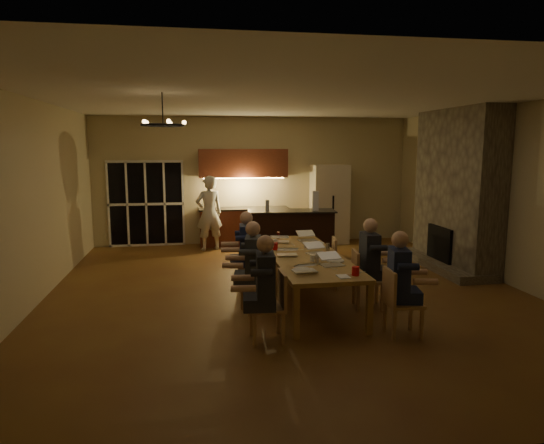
{
  "coord_description": "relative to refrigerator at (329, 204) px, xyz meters",
  "views": [
    {
      "loc": [
        -1.56,
        -7.79,
        2.45
      ],
      "look_at": [
        -0.23,
        0.3,
        1.18
      ],
      "focal_mm": 32.0,
      "sensor_mm": 36.0,
      "label": 1
    }
  ],
  "objects": [
    {
      "name": "laptop_d",
      "position": [
        -1.51,
        -4.56,
        -0.14
      ],
      "size": [
        0.38,
        0.35,
        0.23
      ],
      "primitive_type": null,
      "rotation": [
        0.0,
        0.0,
        0.25
      ],
      "color": "silver",
      "rests_on": "dining_table"
    },
    {
      "name": "bar_island",
      "position": [
        -1.33,
        -1.66,
        -0.46
      ],
      "size": [
        1.96,
        0.87,
        1.08
      ],
      "primitive_type": "cube",
      "rotation": [
        0.0,
        0.0,
        -0.1
      ],
      "color": "black",
      "rests_on": "ground"
    },
    {
      "name": "chair_left_far",
      "position": [
        -2.51,
        -3.9,
        -0.55
      ],
      "size": [
        0.44,
        0.44,
        0.89
      ],
      "primitive_type": null,
      "rotation": [
        0.0,
        0.0,
        -1.57
      ],
      "color": "tan",
      "rests_on": "ground"
    },
    {
      "name": "fireplace",
      "position": [
        1.8,
        -2.95,
        0.6
      ],
      "size": [
        0.58,
        2.5,
        3.2
      ],
      "primitive_type": "cube",
      "color": "#716959",
      "rests_on": "ground"
    },
    {
      "name": "redcup_near",
      "position": [
        -1.34,
        -5.93,
        -0.19
      ],
      "size": [
        0.1,
        0.1,
        0.12
      ],
      "primitive_type": "cylinder",
      "color": "#BC0C0E",
      "rests_on": "dining_table"
    },
    {
      "name": "bar_blender",
      "position": [
        -0.82,
        -1.76,
        0.29
      ],
      "size": [
        0.16,
        0.16,
        0.42
      ],
      "primitive_type": "cube",
      "rotation": [
        0.0,
        0.0,
        -0.25
      ],
      "color": "silver",
      "rests_on": "bar_island"
    },
    {
      "name": "kitchenette",
      "position": [
        -2.2,
        0.05,
        0.2
      ],
      "size": [
        2.24,
        0.68,
        2.4
      ],
      "primitive_type": null,
      "color": "brown",
      "rests_on": "ground"
    },
    {
      "name": "notepad",
      "position": [
        -1.52,
        -5.98,
        -0.24
      ],
      "size": [
        0.15,
        0.21,
        0.01
      ],
      "primitive_type": "cube",
      "rotation": [
        0.0,
        0.0,
        0.04
      ],
      "color": "white",
      "rests_on": "dining_table"
    },
    {
      "name": "standing_person",
      "position": [
        -3.08,
        -0.42,
        -0.11
      ],
      "size": [
        0.74,
        0.59,
        1.78
      ],
      "primitive_type": "imported",
      "rotation": [
        0.0,
        0.0,
        3.42
      ],
      "color": "silver",
      "rests_on": "ground"
    },
    {
      "name": "can_cola",
      "position": [
        -1.89,
        -3.13,
        -0.19
      ],
      "size": [
        0.06,
        0.06,
        0.12
      ],
      "primitive_type": "cylinder",
      "color": "#3F0F0C",
      "rests_on": "dining_table"
    },
    {
      "name": "person_right_mid",
      "position": [
        -0.81,
        -5.04,
        -0.31
      ],
      "size": [
        0.64,
        0.64,
        1.38
      ],
      "primitive_type": null,
      "rotation": [
        0.0,
        0.0,
        1.5
      ],
      "color": "#23252E",
      "rests_on": "ground"
    },
    {
      "name": "chair_right_far",
      "position": [
        -0.86,
        -4.04,
        -0.55
      ],
      "size": [
        0.51,
        0.51,
        0.89
      ],
      "primitive_type": null,
      "rotation": [
        0.0,
        0.0,
        1.4
      ],
      "color": "tan",
      "rests_on": "ground"
    },
    {
      "name": "right_wall",
      "position": [
        2.12,
        -4.15,
        0.6
      ],
      "size": [
        0.04,
        9.0,
        3.2
      ],
      "primitive_type": "cube",
      "color": "tan",
      "rests_on": "ground"
    },
    {
      "name": "french_doors",
      "position": [
        -4.6,
        0.32,
        0.05
      ],
      "size": [
        1.86,
        0.08,
        2.1
      ],
      "primitive_type": "cube",
      "color": "black",
      "rests_on": "ground"
    },
    {
      "name": "laptop_a",
      "position": [
        -1.96,
        -5.62,
        -0.14
      ],
      "size": [
        0.35,
        0.31,
        0.23
      ],
      "primitive_type": null,
      "rotation": [
        0.0,
        0.0,
        3.25
      ],
      "color": "silver",
      "rests_on": "dining_table"
    },
    {
      "name": "plate_far",
      "position": [
        -1.28,
        -3.74,
        -0.24
      ],
      "size": [
        0.23,
        0.23,
        0.02
      ],
      "primitive_type": "cylinder",
      "color": "silver",
      "rests_on": "dining_table"
    },
    {
      "name": "chair_left_mid",
      "position": [
        -2.55,
        -5.02,
        -0.55
      ],
      "size": [
        0.52,
        0.52,
        0.89
      ],
      "primitive_type": null,
      "rotation": [
        0.0,
        0.0,
        -1.38
      ],
      "color": "tan",
      "rests_on": "ground"
    },
    {
      "name": "mug_mid",
      "position": [
        -1.57,
        -4.08,
        -0.2
      ],
      "size": [
        0.07,
        0.07,
        0.1
      ],
      "primitive_type": "cylinder",
      "color": "silver",
      "rests_on": "dining_table"
    },
    {
      "name": "person_left_near",
      "position": [
        -2.59,
        -6.18,
        -0.31
      ],
      "size": [
        0.65,
        0.65,
        1.38
      ],
      "primitive_type": null,
      "rotation": [
        0.0,
        0.0,
        -1.66
      ],
      "color": "#23252E",
      "rests_on": "ground"
    },
    {
      "name": "laptop_b",
      "position": [
        -1.49,
        -5.34,
        -0.14
      ],
      "size": [
        0.36,
        0.33,
        0.23
      ],
      "primitive_type": null,
      "rotation": [
        0.0,
        0.0,
        0.18
      ],
      "color": "silver",
      "rests_on": "dining_table"
    },
    {
      "name": "refrigerator",
      "position": [
        0.0,
        0.0,
        0.0
      ],
      "size": [
        0.9,
        0.68,
        2.0
      ],
      "primitive_type": "cube",
      "color": "beige",
      "rests_on": "ground"
    },
    {
      "name": "laptop_c",
      "position": [
        -2.0,
        -4.58,
        -0.14
      ],
      "size": [
        0.34,
        0.31,
        0.23
      ],
      "primitive_type": null,
      "rotation": [
        0.0,
        0.0,
        3.05
      ],
      "color": "silver",
      "rests_on": "dining_table"
    },
    {
      "name": "floor",
      "position": [
        -1.9,
        -4.15,
        -1.0
      ],
      "size": [
        9.0,
        9.0,
        0.0
      ],
      "primitive_type": "plane",
      "color": "brown",
      "rests_on": "ground"
    },
    {
      "name": "plate_left",
      "position": [
        -1.98,
        -5.53,
        -0.24
      ],
      "size": [
        0.25,
        0.25,
        0.02
      ],
      "primitive_type": "cylinder",
      "color": "silver",
      "rests_on": "dining_table"
    },
    {
      "name": "plate_near",
      "position": [
        -1.37,
        -5.1,
        -0.24
      ],
      "size": [
        0.26,
        0.26,
        0.02
      ],
      "primitive_type": "cylinder",
      "color": "silver",
      "rests_on": "dining_table"
    },
    {
      "name": "chair_right_mid",
      "position": [
        -0.84,
        -5.09,
        -0.55
      ],
      "size": [
        0.5,
        0.5,
        0.89
      ],
      "primitive_type": null,
      "rotation": [
        0.0,
        0.0,
        1.43
      ],
      "color": "tan",
      "rests_on": "ground"
    },
    {
      "name": "mug_front",
      "position": [
        -1.71,
        -5.04,
        -0.2
      ],
      "size": [
        0.08,
        0.08,
        0.1
      ],
      "primitive_type": "cylinder",
      "color": "silver",
      "rests_on": "dining_table"
    },
    {
      "name": "chair_left_near",
      "position": [
        -2.57,
        -6.11,
        -0.55
      ],
      "size": [
        0.44,
        0.44,
        0.89
      ],
      "primitive_type": null,
      "rotation": [
        0.0,
        0.0,
        -1.56
      ],
      "color": "tan",
      "rests_on": "ground"
    },
    {
      "name": "can_right",
      "position": [
        -1.27,
        -4.33,
        -0.19
      ],
      "size": [
        0.07,
        0.07,
        0.12
      ],
      "primitive_type": "cylinder",
      "color": "#B2B2B7",
      "rests_on": "dining_table"
    },
    {
      "name": "person_left_far",
      "position": [
        -2.58,
        -3.94,
        -0.31
      ],
      "size": [
        0.64,
        0.64,
        1.38
      ],
      "primitive_type": null,
      "rotation": [
        0.0,
        0.0,
        -1.64
      ],
      "color": "#1B2344",
      "rests_on": "ground"
    },
    {
      "name": "left_wall",
      "position": [
        -5.92,
        -4.15,
        0.6
      ],
      "size": [
        0.04,
        9.0,
        3.2
      ],
      "primitive_type": "cube",
      "color": "tan",
      "rests_on": "ground"
    },
    {
      "name": "person_left_mid",
      "position": [
        -2.6,
        -5.04,
        -0.31
      ],
      "size": [
        0.69,
        0.69,
        1.38
      ],
      "primitive_type": null,
      "rotation": [
        0.0,
        0.0,
        -1.74
      ],
      "color": "#363B40",
      "rests_on": "ground"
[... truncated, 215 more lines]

